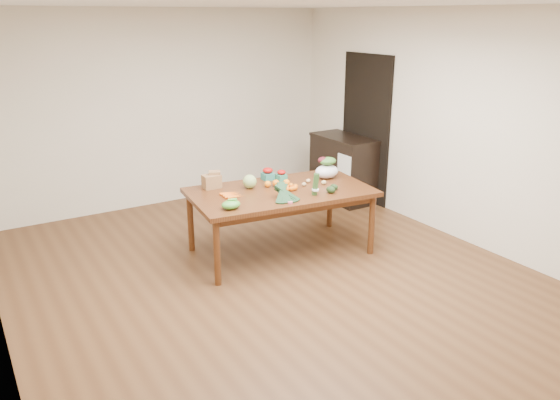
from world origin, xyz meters
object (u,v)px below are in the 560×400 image
cabinet (343,168)px  cabbage (250,182)px  kale_bunch (286,193)px  salad_bag (327,169)px  paper_bag (212,180)px  dining_table (280,221)px  asparagus_bundle (316,184)px  mandarin_cluster (291,187)px

cabinet → cabbage: cabinet is taller
cabbage → kale_bunch: size_ratio=0.39×
kale_bunch → salad_bag: size_ratio=1.35×
paper_bag → cabbage: paper_bag is taller
paper_bag → cabbage: bearing=-32.7°
dining_table → cabinet: size_ratio=1.95×
dining_table → cabbage: bearing=144.3°
dining_table → paper_bag: size_ratio=7.66×
cabbage → kale_bunch: bearing=-78.9°
cabbage → asparagus_bundle: bearing=-51.3°
cabinet → asparagus_bundle: bearing=-136.0°
asparagus_bundle → salad_bag: (0.49, 0.47, -0.01)m
paper_bag → salad_bag: bearing=-15.1°
dining_table → kale_bunch: (-0.15, -0.35, 0.45)m
asparagus_bundle → cabinet: bearing=50.9°
mandarin_cluster → dining_table: bearing=144.1°
mandarin_cluster → kale_bunch: bearing=-131.0°
dining_table → salad_bag: salad_bag is taller
dining_table → salad_bag: 0.87m
dining_table → cabbage: (-0.26, 0.24, 0.45)m
cabbage → kale_bunch: kale_bunch is taller
paper_bag → dining_table: bearing=-37.2°
paper_bag → mandarin_cluster: (0.71, -0.54, -0.05)m
cabinet → paper_bag: 2.54m
paper_bag → kale_bunch: paper_bag is taller
dining_table → paper_bag: paper_bag is taller
cabinet → cabbage: 2.28m
paper_bag → asparagus_bundle: (0.84, -0.83, 0.03)m
cabinet → paper_bag: bearing=-164.0°
cabinet → kale_bunch: bearing=-142.1°
kale_bunch → asparagus_bundle: size_ratio=1.60×
dining_table → mandarin_cluster: bearing=-29.0°
dining_table → cabinet: bearing=39.8°
paper_bag → asparagus_bundle: bearing=-44.7°
mandarin_cluster → salad_bag: (0.62, 0.18, 0.07)m
mandarin_cluster → kale_bunch: kale_bunch is taller
cabinet → kale_bunch: 2.48m
paper_bag → kale_bunch: 0.94m
dining_table → salad_bag: bearing=15.6°
kale_bunch → salad_bag: bearing=34.8°
dining_table → kale_bunch: 0.59m
kale_bunch → salad_bag: (0.86, 0.46, 0.03)m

